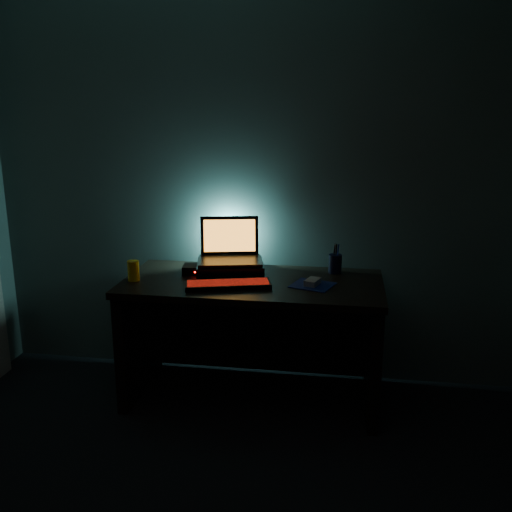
{
  "coord_description": "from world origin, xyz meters",
  "views": [
    {
      "loc": [
        0.51,
        -1.5,
        1.74
      ],
      "look_at": [
        0.03,
        1.57,
        0.91
      ],
      "focal_mm": 40.0,
      "sensor_mm": 36.0,
      "label": 1
    }
  ],
  "objects_px": {
    "laptop": "(230,251)",
    "pen_cup": "(335,264)",
    "keyboard": "(228,285)",
    "mouse": "(313,282)",
    "router": "(196,269)",
    "juice_glass": "(133,271)"
  },
  "relations": [
    {
      "from": "laptop",
      "to": "pen_cup",
      "type": "height_order",
      "value": "laptop"
    },
    {
      "from": "keyboard",
      "to": "mouse",
      "type": "relative_size",
      "value": 4.59
    },
    {
      "from": "router",
      "to": "mouse",
      "type": "bearing_deg",
      "value": -17.84
    },
    {
      "from": "laptop",
      "to": "pen_cup",
      "type": "bearing_deg",
      "value": -10.06
    },
    {
      "from": "laptop",
      "to": "juice_glass",
      "type": "distance_m",
      "value": 0.6
    },
    {
      "from": "pen_cup",
      "to": "laptop",
      "type": "bearing_deg",
      "value": -177.79
    },
    {
      "from": "laptop",
      "to": "mouse",
      "type": "relative_size",
      "value": 3.93
    },
    {
      "from": "pen_cup",
      "to": "juice_glass",
      "type": "xyz_separation_m",
      "value": [
        -1.15,
        -0.34,
        0.0
      ]
    },
    {
      "from": "keyboard",
      "to": "router",
      "type": "relative_size",
      "value": 2.93
    },
    {
      "from": "laptop",
      "to": "juice_glass",
      "type": "relative_size",
      "value": 3.63
    },
    {
      "from": "keyboard",
      "to": "juice_glass",
      "type": "distance_m",
      "value": 0.57
    },
    {
      "from": "laptop",
      "to": "keyboard",
      "type": "distance_m",
      "value": 0.37
    },
    {
      "from": "laptop",
      "to": "mouse",
      "type": "distance_m",
      "value": 0.59
    },
    {
      "from": "mouse",
      "to": "router",
      "type": "bearing_deg",
      "value": -172.29
    },
    {
      "from": "pen_cup",
      "to": "juice_glass",
      "type": "height_order",
      "value": "juice_glass"
    },
    {
      "from": "juice_glass",
      "to": "router",
      "type": "xyz_separation_m",
      "value": [
        0.32,
        0.2,
        -0.03
      ]
    },
    {
      "from": "keyboard",
      "to": "pen_cup",
      "type": "height_order",
      "value": "pen_cup"
    },
    {
      "from": "keyboard",
      "to": "pen_cup",
      "type": "xyz_separation_m",
      "value": [
        0.58,
        0.38,
        0.04
      ]
    },
    {
      "from": "mouse",
      "to": "pen_cup",
      "type": "bearing_deg",
      "value": 84.49
    },
    {
      "from": "keyboard",
      "to": "router",
      "type": "xyz_separation_m",
      "value": [
        -0.24,
        0.23,
        0.01
      ]
    },
    {
      "from": "keyboard",
      "to": "router",
      "type": "distance_m",
      "value": 0.34
    },
    {
      "from": "laptop",
      "to": "pen_cup",
      "type": "relative_size",
      "value": 3.77
    }
  ]
}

